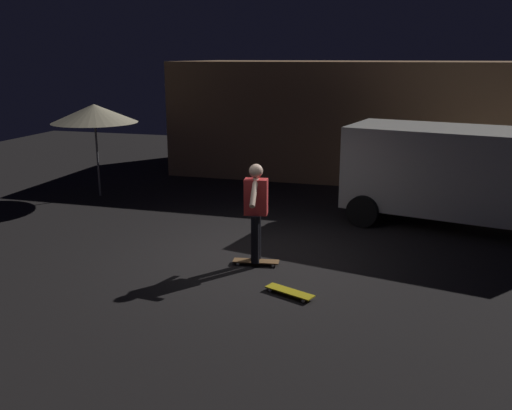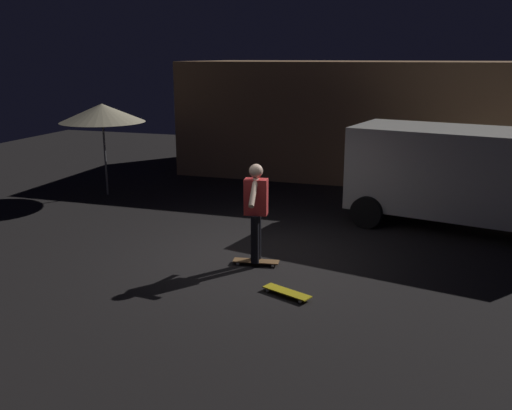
{
  "view_description": "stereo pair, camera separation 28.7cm",
  "coord_description": "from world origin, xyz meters",
  "px_view_note": "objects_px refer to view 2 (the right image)",
  "views": [
    {
      "loc": [
        2.52,
        -8.78,
        3.44
      ],
      "look_at": [
        0.07,
        -0.23,
        1.05
      ],
      "focal_mm": 39.09,
      "sensor_mm": 36.0,
      "label": 1
    },
    {
      "loc": [
        2.8,
        -8.7,
        3.44
      ],
      "look_at": [
        0.07,
        -0.23,
        1.05
      ],
      "focal_mm": 39.09,
      "sensor_mm": 36.0,
      "label": 2
    }
  ],
  "objects_px": {
    "parked_van": "(469,173)",
    "skateboard_spare": "(287,292)",
    "patio_umbrella": "(102,113)",
    "skater": "(256,206)",
    "skateboard_ridden": "(256,261)"
  },
  "relations": [
    {
      "from": "parked_van",
      "to": "patio_umbrella",
      "type": "relative_size",
      "value": 2.13
    },
    {
      "from": "parked_van",
      "to": "skateboard_ridden",
      "type": "distance_m",
      "value": 4.9
    },
    {
      "from": "skateboard_ridden",
      "to": "skater",
      "type": "relative_size",
      "value": 0.48
    },
    {
      "from": "patio_umbrella",
      "to": "skater",
      "type": "height_order",
      "value": "patio_umbrella"
    },
    {
      "from": "skateboard_spare",
      "to": "skater",
      "type": "xyz_separation_m",
      "value": [
        -0.83,
        1.08,
        0.98
      ]
    },
    {
      "from": "parked_van",
      "to": "skater",
      "type": "bearing_deg",
      "value": -136.24
    },
    {
      "from": "patio_umbrella",
      "to": "skateboard_spare",
      "type": "distance_m",
      "value": 7.83
    },
    {
      "from": "parked_van",
      "to": "skateboard_spare",
      "type": "bearing_deg",
      "value": -120.91
    },
    {
      "from": "parked_van",
      "to": "skateboard_spare",
      "type": "distance_m",
      "value": 5.23
    },
    {
      "from": "parked_van",
      "to": "patio_umbrella",
      "type": "height_order",
      "value": "patio_umbrella"
    },
    {
      "from": "patio_umbrella",
      "to": "skateboard_ridden",
      "type": "distance_m",
      "value": 6.57
    },
    {
      "from": "parked_van",
      "to": "patio_umbrella",
      "type": "distance_m",
      "value": 8.65
    },
    {
      "from": "skateboard_spare",
      "to": "skater",
      "type": "relative_size",
      "value": 0.48
    },
    {
      "from": "patio_umbrella",
      "to": "skateboard_ridden",
      "type": "height_order",
      "value": "patio_umbrella"
    },
    {
      "from": "parked_van",
      "to": "patio_umbrella",
      "type": "bearing_deg",
      "value": 178.28
    }
  ]
}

